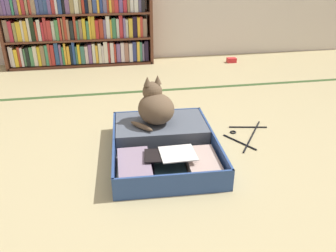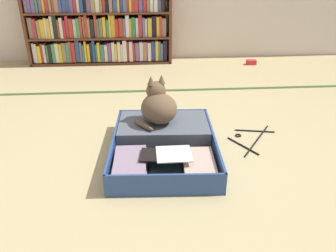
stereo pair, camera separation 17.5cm
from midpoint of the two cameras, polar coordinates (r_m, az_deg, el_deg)
The scene contains 7 objects.
ground_plane at distance 1.83m, azimuth -5.67°, elevation -8.17°, with size 10.00×10.00×0.00m, color tan.
tatami_border at distance 2.97m, azimuth -7.87°, elevation 5.71°, with size 4.80×0.05×0.00m.
bookshelf at distance 3.83m, azimuth -16.26°, elevation 15.74°, with size 1.55×0.25×0.83m.
open_suitcase at distance 2.01m, azimuth -3.39°, elevation -2.85°, with size 0.62×0.81×0.12m.
black_cat at distance 2.06m, azimuth -4.66°, elevation 3.28°, with size 0.31×0.30×0.29m.
clothes_hanger at distance 2.24m, azimuth 10.90°, elevation -1.50°, with size 0.33×0.39×0.01m.
small_red_pouch at distance 3.91m, azimuth 9.46°, elevation 10.95°, with size 0.10×0.07×0.05m.
Camera 1 is at (-0.18, -1.50, 1.03)m, focal length 35.92 mm.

